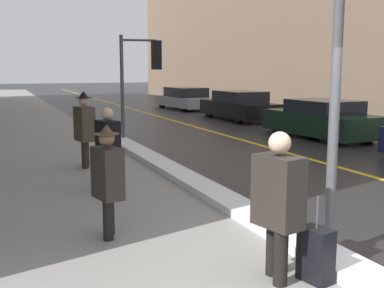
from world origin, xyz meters
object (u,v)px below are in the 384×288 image
at_px(traffic_light_near, 144,66).
at_px(pedestrian_trailing, 278,200).
at_px(lamp_post, 338,38).
at_px(pedestrian_in_fedora, 84,126).
at_px(parked_car_dark_green, 322,120).
at_px(pedestrian_nearside, 108,177).
at_px(rolling_suitcase, 316,255).
at_px(parked_car_black, 239,106).
at_px(pedestrian_with_shoulder_bag, 108,145).
at_px(parked_car_silver, 185,99).

height_order(traffic_light_near, pedestrian_trailing, traffic_light_near).
height_order(lamp_post, pedestrian_in_fedora, lamp_post).
relative_size(pedestrian_in_fedora, parked_car_dark_green, 0.41).
height_order(pedestrian_nearside, rolling_suitcase, pedestrian_nearside).
xyz_separation_m(pedestrian_nearside, parked_car_dark_green, (8.77, 6.96, -0.25)).
distance_m(traffic_light_near, pedestrian_trailing, 10.69).
xyz_separation_m(traffic_light_near, parked_car_black, (5.87, 4.75, -1.75)).
bearing_deg(parked_car_dark_green, rolling_suitcase, 140.42).
distance_m(pedestrian_with_shoulder_bag, parked_car_black, 13.49).
height_order(pedestrian_trailing, rolling_suitcase, pedestrian_trailing).
bearing_deg(pedestrian_with_shoulder_bag, parked_car_black, 129.05).
relative_size(traffic_light_near, pedestrian_in_fedora, 1.86).
relative_size(lamp_post, parked_car_dark_green, 0.99).
bearing_deg(rolling_suitcase, parked_car_silver, 149.26).
relative_size(parked_car_silver, rolling_suitcase, 5.21).
bearing_deg(lamp_post, pedestrian_with_shoulder_bag, 111.34).
bearing_deg(pedestrian_trailing, pedestrian_with_shoulder_bag, 177.05).
bearing_deg(parked_car_black, pedestrian_with_shoulder_bag, 141.48).
distance_m(lamp_post, parked_car_black, 16.46).
height_order(pedestrian_in_fedora, parked_car_dark_green, pedestrian_in_fedora).
distance_m(lamp_post, pedestrian_nearside, 3.35).
height_order(traffic_light_near, pedestrian_with_shoulder_bag, traffic_light_near).
bearing_deg(pedestrian_trailing, traffic_light_near, 158.11).
xyz_separation_m(lamp_post, rolling_suitcase, (-0.54, -0.47, -2.30)).
xyz_separation_m(traffic_light_near, pedestrian_trailing, (-1.70, -10.45, -1.47)).
height_order(traffic_light_near, rolling_suitcase, traffic_light_near).
distance_m(parked_car_dark_green, rolling_suitcase, 11.55).
height_order(lamp_post, pedestrian_with_shoulder_bag, lamp_post).
distance_m(pedestrian_nearside, rolling_suitcase, 2.85).
relative_size(pedestrian_nearside, pedestrian_in_fedora, 0.87).
xyz_separation_m(parked_car_dark_green, parked_car_black, (0.17, 6.23, 0.02)).
distance_m(lamp_post, rolling_suitcase, 2.41).
bearing_deg(pedestrian_nearside, parked_car_silver, 143.08).
xyz_separation_m(traffic_light_near, rolling_suitcase, (-1.34, -10.64, -2.07)).
xyz_separation_m(pedestrian_in_fedora, parked_car_black, (8.39, 8.31, -0.35)).
bearing_deg(parked_car_dark_green, parked_car_silver, -2.61).
bearing_deg(lamp_post, parked_car_black, 65.91).
bearing_deg(pedestrian_trailing, rolling_suitcase, 49.95).
xyz_separation_m(lamp_post, parked_car_silver, (6.62, 21.44, -2.01)).
xyz_separation_m(parked_car_dark_green, parked_car_silver, (0.12, 12.75, -0.01)).
height_order(pedestrian_trailing, pedestrian_with_shoulder_bag, pedestrian_trailing).
bearing_deg(parked_car_silver, pedestrian_trailing, 156.80).
relative_size(lamp_post, pedestrian_in_fedora, 2.41).
bearing_deg(rolling_suitcase, traffic_light_near, 160.20).
distance_m(pedestrian_in_fedora, rolling_suitcase, 7.21).
height_order(pedestrian_trailing, parked_car_dark_green, pedestrian_trailing).
bearing_deg(parked_car_silver, rolling_suitcase, 157.81).
distance_m(traffic_light_near, parked_car_black, 7.75).
bearing_deg(rolling_suitcase, pedestrian_trailing, -130.05).
distance_m(parked_car_black, parked_car_silver, 6.52).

